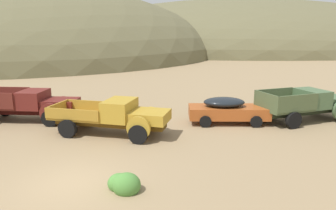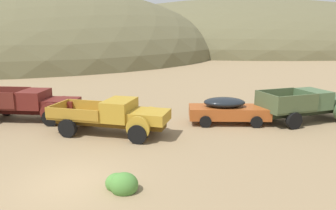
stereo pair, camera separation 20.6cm
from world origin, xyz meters
The scene contains 9 objects.
ground_plane centered at (0.00, 0.00, 0.00)m, with size 300.00×300.00×0.00m, color #937A56.
hill_center centered at (-25.47, 62.28, 0.00)m, with size 80.93×77.30×29.23m, color brown.
hill_distant centered at (26.87, 83.97, 0.00)m, with size 111.20×75.06×27.57m, color brown.
truck_oxblood centered at (-4.49, 8.33, 1.02)m, with size 6.60×2.85×1.91m.
truck_mustard centered at (1.10, 5.53, 1.00)m, with size 6.60×3.77×1.89m.
car_oxide_orange centered at (7.48, 7.52, 0.82)m, with size 4.99×2.08×1.57m.
truck_weathered_green centered at (12.38, 8.07, 1.03)m, with size 6.12×3.88×1.91m.
bush_near_barrel centered at (-1.71, 10.61, 0.15)m, with size 0.81×0.67×0.61m.
bush_front_left centered at (2.02, -0.61, 0.21)m, with size 1.18×1.06×0.86m.
Camera 1 is at (3.24, -10.89, 5.44)m, focal length 34.53 mm.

